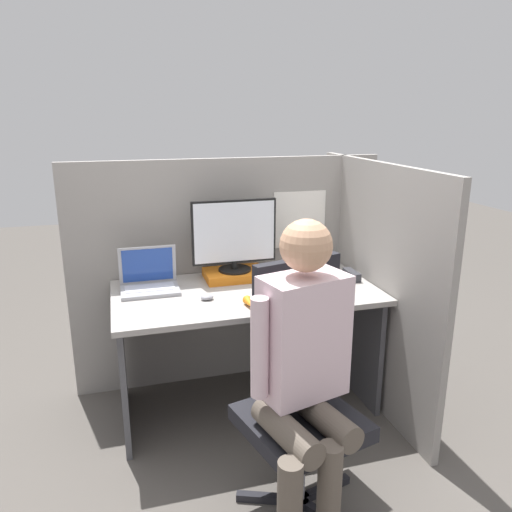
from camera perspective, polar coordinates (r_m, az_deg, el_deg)
ground_plane at (r=2.82m, az=1.03°, el=-20.58°), size 12.00×12.00×0.00m
cubicle_panel_back at (r=3.16m, az=-2.94°, el=-1.75°), size 1.96×0.05×1.42m
cubicle_panel_right at (r=3.00m, az=13.31°, el=-3.23°), size 0.04×1.40×1.42m
desk at (r=2.85m, az=-1.13°, el=-7.28°), size 1.46×0.75×0.73m
paper_box at (r=2.98m, az=-2.43°, el=-2.11°), size 0.36×0.24×0.05m
monitor at (r=2.91m, az=-2.50°, el=2.41°), size 0.50×0.19×0.42m
laptop at (r=2.83m, az=-12.09°, el=-2.95°), size 0.32×0.22×0.24m
mouse at (r=2.65m, az=-5.61°, el=-4.72°), size 0.07×0.05×0.03m
stapler at (r=3.02m, az=10.88°, el=-2.13°), size 0.05×0.15×0.05m
carrot_toy at (r=2.54m, az=-0.73°, el=-5.44°), size 0.05×0.14×0.05m
office_chair at (r=2.27m, az=4.90°, el=-14.51°), size 0.56×0.61×1.07m
person at (r=2.01m, az=5.60°, el=-11.63°), size 0.47×0.51×1.30m
coffee_mug at (r=3.03m, az=3.52°, el=-1.48°), size 0.08×0.08×0.08m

